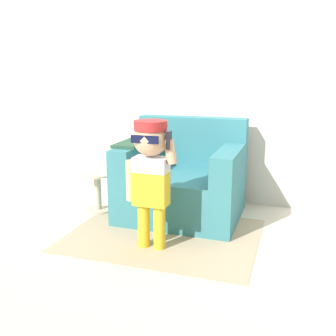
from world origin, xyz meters
name	(u,v)px	position (x,y,z in m)	size (l,w,h in m)	color
ground_plane	(192,221)	(0.00, 0.00, 0.00)	(10.00, 10.00, 0.00)	beige
wall_back	(212,78)	(0.00, 0.70, 1.30)	(10.00, 0.05, 2.60)	silver
armchair	(183,182)	(-0.14, 0.14, 0.33)	(1.12, 0.92, 0.92)	teal
person_child	(151,165)	(-0.16, -0.65, 0.67)	(0.41, 0.31, 1.01)	gold
side_table	(97,187)	(-0.97, -0.03, 0.25)	(0.40, 0.40, 0.40)	beige
rug	(164,235)	(-0.15, -0.40, 0.00)	(1.58, 1.23, 0.01)	tan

